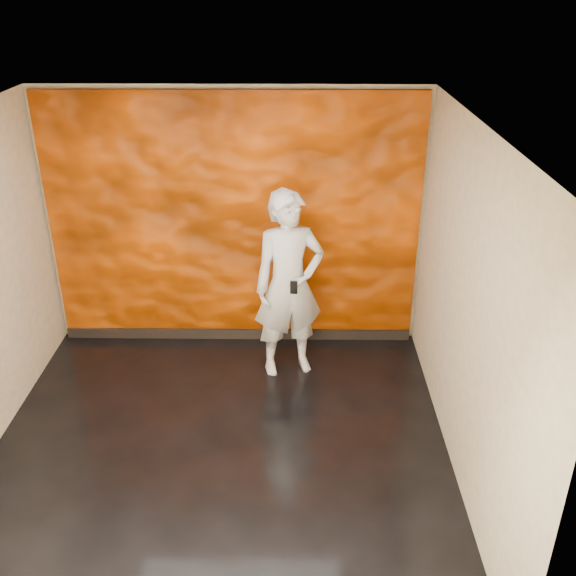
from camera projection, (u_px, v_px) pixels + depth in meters
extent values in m
cube|color=black|center=(220.00, 451.00, 5.63)|extent=(4.00, 4.00, 0.01)
cube|color=tan|center=(234.00, 221.00, 6.80)|extent=(4.00, 0.02, 2.80)
cube|color=tan|center=(164.00, 500.00, 3.21)|extent=(4.00, 0.02, 2.80)
cube|color=tan|center=(468.00, 312.00, 4.98)|extent=(0.02, 4.00, 2.80)
cube|color=white|center=(201.00, 130.00, 4.38)|extent=(4.00, 4.00, 0.01)
cube|color=#F45300|center=(234.00, 224.00, 6.77)|extent=(3.90, 0.06, 2.75)
cube|color=black|center=(238.00, 334.00, 7.32)|extent=(3.90, 0.04, 0.12)
imported|color=#ABAFBC|center=(289.00, 285.00, 6.37)|extent=(0.81, 0.65, 1.95)
cube|color=black|center=(294.00, 287.00, 6.11)|extent=(0.07, 0.02, 0.13)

